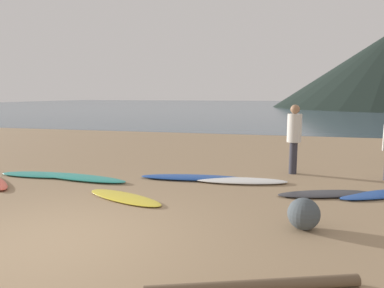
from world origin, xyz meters
The scene contains 11 objects.
ground_plane centered at (0.00, 10.00, -0.10)m, with size 120.00×120.00×0.20m, color #997C5B.
ocean_water centered at (0.00, 64.17, 0.00)m, with size 140.00×100.00×0.01m, color #475B6B.
surfboard_1 centered at (-2.86, 3.46, 0.04)m, with size 2.20×0.58×0.08m, color teal.
surfboard_2 centered at (-1.71, 3.40, 0.05)m, with size 2.61×0.55×0.10m, color teal.
surfboard_3 centered at (0.06, 2.17, 0.03)m, with size 1.92×0.57×0.06m, color yellow.
surfboard_4 centered at (0.98, 4.08, 0.05)m, with size 2.58×0.55×0.09m, color #1E479E.
surfboard_5 centered at (2.17, 4.07, 0.04)m, with size 2.20×0.59×0.09m, color white.
surfboard_6 centered at (3.99, 3.41, 0.04)m, with size 2.02×0.53×0.07m, color #333338.
person_0 centered at (3.39, 5.35, 1.07)m, with size 0.37×0.37×1.82m.
driftwood_log centered at (2.83, -0.56, 0.07)m, with size 0.13×0.13×2.32m, color brown.
beach_rock_near centered at (3.44, 1.39, 0.25)m, with size 0.50×0.50×0.50m, color #434C51.
Camera 1 is at (3.04, -4.06, 2.08)m, focal length 32.68 mm.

